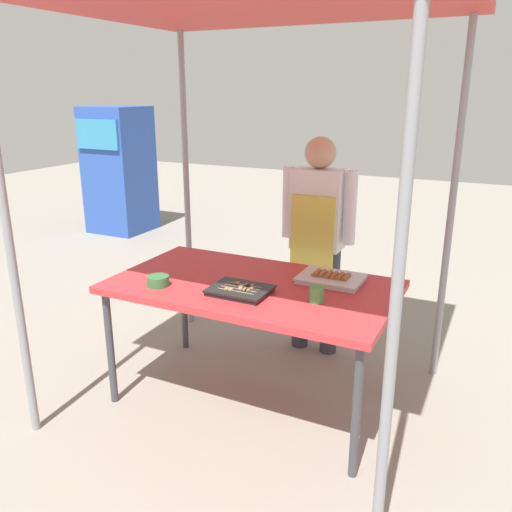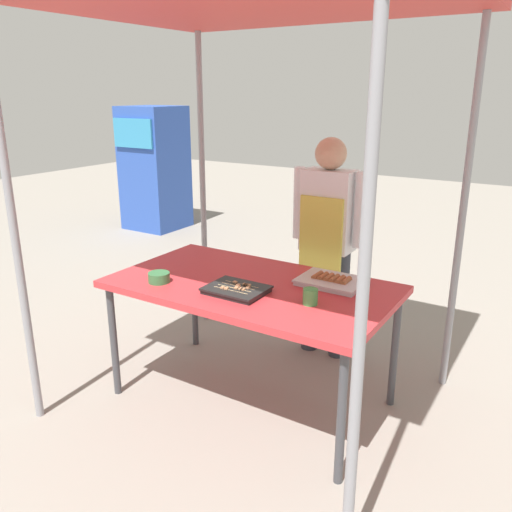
# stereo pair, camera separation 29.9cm
# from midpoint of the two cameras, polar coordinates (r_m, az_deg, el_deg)

# --- Properties ---
(ground_plane) EXTENTS (18.00, 18.00, 0.00)m
(ground_plane) POSITION_cam_midpoint_polar(r_m,az_deg,el_deg) (3.34, -3.05, -15.19)
(ground_plane) COLOR gray
(stall_table) EXTENTS (1.60, 0.90, 0.75)m
(stall_table) POSITION_cam_midpoint_polar(r_m,az_deg,el_deg) (3.02, -3.26, -3.97)
(stall_table) COLOR #C63338
(stall_table) RESTS_ON ground
(stall_canopy) EXTENTS (2.10, 1.80, 2.26)m
(stall_canopy) POSITION_cam_midpoint_polar(r_m,az_deg,el_deg) (2.83, -3.82, 24.59)
(stall_canopy) COLOR gray
(stall_canopy) RESTS_ON ground
(tray_grilled_sausages) EXTENTS (0.36, 0.27, 0.05)m
(tray_grilled_sausages) POSITION_cam_midpoint_polar(r_m,az_deg,el_deg) (3.03, 5.35, -2.47)
(tray_grilled_sausages) COLOR silver
(tray_grilled_sausages) RESTS_ON stall_table
(tray_meat_skewers) EXTENTS (0.32, 0.25, 0.04)m
(tray_meat_skewers) POSITION_cam_midpoint_polar(r_m,az_deg,el_deg) (2.86, -4.74, -3.79)
(tray_meat_skewers) COLOR black
(tray_meat_skewers) RESTS_ON stall_table
(condiment_bowl) EXTENTS (0.12, 0.12, 0.06)m
(condiment_bowl) POSITION_cam_midpoint_polar(r_m,az_deg,el_deg) (3.03, -13.36, -2.69)
(condiment_bowl) COLOR #33723F
(condiment_bowl) RESTS_ON stall_table
(drink_cup_near_edge) EXTENTS (0.08, 0.08, 0.08)m
(drink_cup_near_edge) POSITION_cam_midpoint_polar(r_m,az_deg,el_deg) (2.73, 3.46, -4.23)
(drink_cup_near_edge) COLOR #3F994C
(drink_cup_near_edge) RESTS_ON stall_table
(vendor_woman) EXTENTS (0.52, 0.22, 1.52)m
(vendor_woman) POSITION_cam_midpoint_polar(r_m,az_deg,el_deg) (3.59, 4.31, 2.77)
(vendor_woman) COLOR #333842
(vendor_woman) RESTS_ON ground
(neighbor_stall_left) EXTENTS (0.71, 0.72, 1.61)m
(neighbor_stall_left) POSITION_cam_midpoint_polar(r_m,az_deg,el_deg) (7.22, -15.77, 8.97)
(neighbor_stall_left) COLOR #2D51B2
(neighbor_stall_left) RESTS_ON ground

